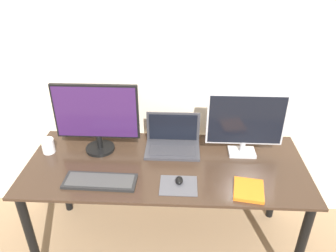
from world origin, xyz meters
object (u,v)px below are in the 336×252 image
Objects in this scene: monitor_left at (97,116)px; mouse at (179,180)px; monitor_right at (246,123)px; mug at (48,146)px; laptop at (173,140)px; keyboard at (100,181)px; book at (249,190)px.

monitor_left reaches higher than mouse.
monitor_right is 4.98× the size of mug.
monitor_left is at bearing 7.91° from mug.
laptop is 3.66× the size of mug.
laptop is 0.38m from mouse.
keyboard is at bearing -136.77° from laptop.
mouse is at bearing 172.64° from book.
monitor_left is at bearing 102.59° from keyboard.
laptop reaches higher than book.
keyboard is (-0.41, -0.39, -0.05)m from laptop.
monitor_left reaches higher than book.
monitor_left is 1.11× the size of monitor_right.
laptop is 0.61m from book.
keyboard is 0.51m from mug.
monitor_left is 0.43m from keyboard.
mug is (-0.33, -0.05, -0.20)m from monitor_left.
keyboard is at bearing -178.45° from mouse.
mouse is 0.69× the size of mug.
laptop reaches higher than mouse.
book is at bearing -14.77° from mug.
monitor_left reaches higher than keyboard.
laptop reaches higher than mug.
keyboard is (-0.87, -0.34, -0.22)m from monitor_right.
laptop is 5.31× the size of mouse.
mouse is 0.92m from mug.
keyboard is at bearing -35.73° from mug.
laptop is 0.57m from keyboard.
laptop is (0.49, 0.04, -0.19)m from monitor_left.
keyboard is 0.85m from book.
mug is at bearing -177.92° from monitor_right.
book is at bearing -92.52° from monitor_right.
mouse is 0.32× the size of book.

